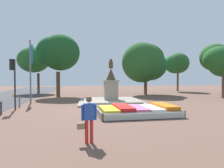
# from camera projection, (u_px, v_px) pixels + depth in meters

# --- Properties ---
(ground_plane) EXTENTS (81.80, 81.80, 0.00)m
(ground_plane) POSITION_uv_depth(u_px,v_px,m) (113.00, 110.00, 15.82)
(ground_plane) COLOR brown
(flower_planter) EXTENTS (5.22, 3.50, 0.64)m
(flower_planter) POSITION_uv_depth(u_px,v_px,m) (138.00, 111.00, 13.68)
(flower_planter) COLOR #38281C
(flower_planter) RESTS_ON ground_plane
(statue_monument) EXTENTS (5.84, 5.84, 4.06)m
(statue_monument) POSITION_uv_depth(u_px,v_px,m) (111.00, 97.00, 20.09)
(statue_monument) COLOR gray
(statue_monument) RESTS_ON ground_plane
(traffic_light_mid_block) EXTENTS (0.41, 0.30, 3.69)m
(traffic_light_mid_block) POSITION_uv_depth(u_px,v_px,m) (13.00, 75.00, 15.74)
(traffic_light_mid_block) COLOR #2D2D33
(traffic_light_mid_block) RESTS_ON ground_plane
(banner_pole) EXTENTS (0.19, 0.74, 5.77)m
(banner_pole) POSITION_uv_depth(u_px,v_px,m) (31.00, 69.00, 20.08)
(banner_pole) COLOR slate
(banner_pole) RESTS_ON ground_plane
(pedestrian_with_handbag) EXTENTS (0.73, 0.28, 1.72)m
(pedestrian_with_handbag) POSITION_uv_depth(u_px,v_px,m) (88.00, 117.00, 7.95)
(pedestrian_with_handbag) COLOR red
(pedestrian_with_handbag) RESTS_ON ground_plane
(kerb_bollard_mid_a) EXTENTS (0.13, 0.13, 0.85)m
(kerb_bollard_mid_a) POSITION_uv_depth(u_px,v_px,m) (1.00, 108.00, 13.86)
(kerb_bollard_mid_a) COLOR #2D2D33
(kerb_bollard_mid_a) RESTS_ON ground_plane
(kerb_bollard_mid_b) EXTENTS (0.13, 0.13, 0.81)m
(kerb_bollard_mid_b) POSITION_uv_depth(u_px,v_px,m) (19.00, 102.00, 17.43)
(kerb_bollard_mid_b) COLOR slate
(kerb_bollard_mid_b) RESTS_ON ground_plane
(park_tree_far_left) EXTENTS (4.02, 3.85, 6.34)m
(park_tree_far_left) POSITION_uv_depth(u_px,v_px,m) (177.00, 63.00, 36.11)
(park_tree_far_left) COLOR brown
(park_tree_far_left) RESTS_ON ground_plane
(park_tree_behind_statue) EXTENTS (5.30, 4.87, 7.62)m
(park_tree_behind_statue) POSITION_uv_depth(u_px,v_px,m) (57.00, 52.00, 26.93)
(park_tree_behind_statue) COLOR #4C3823
(park_tree_behind_statue) RESTS_ON ground_plane
(park_tree_far_right) EXTENTS (6.17, 6.46, 7.01)m
(park_tree_far_right) POSITION_uv_depth(u_px,v_px,m) (145.00, 62.00, 29.35)
(park_tree_far_right) COLOR brown
(park_tree_far_right) RESTS_ON ground_plane
(park_tree_mid_canopy) EXTENTS (4.94, 5.10, 6.87)m
(park_tree_mid_canopy) POSITION_uv_depth(u_px,v_px,m) (36.00, 59.00, 32.06)
(park_tree_mid_canopy) COLOR #4C3823
(park_tree_mid_canopy) RESTS_ON ground_plane
(park_tree_distant) EXTENTS (4.49, 4.66, 6.12)m
(park_tree_distant) POSITION_uv_depth(u_px,v_px,m) (219.00, 60.00, 24.42)
(park_tree_distant) COLOR brown
(park_tree_distant) RESTS_ON ground_plane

